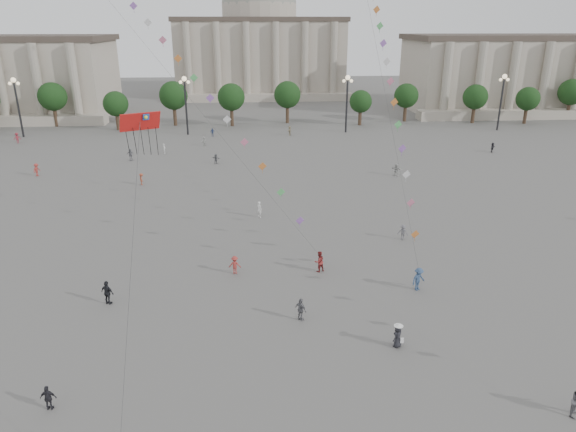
{
  "coord_description": "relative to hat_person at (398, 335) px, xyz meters",
  "views": [
    {
      "loc": [
        -3.02,
        -26.79,
        19.71
      ],
      "look_at": [
        -0.25,
        12.0,
        5.03
      ],
      "focal_mm": 32.0,
      "sensor_mm": 36.0,
      "label": 1
    }
  ],
  "objects": [
    {
      "name": "lamp_post_far_west",
      "position": [
        -51.06,
        69.19,
        6.51
      ],
      "size": [
        2.0,
        0.9,
        10.65
      ],
      "color": "#262628",
      "rests_on": "ground"
    },
    {
      "name": "tourist_1",
      "position": [
        -20.07,
        6.85,
        0.1
      ],
      "size": [
        1.19,
        0.92,
        1.88
      ],
      "primitive_type": "imported",
      "rotation": [
        0.0,
        0.0,
        2.66
      ],
      "color": "black",
      "rests_on": "ground"
    },
    {
      "name": "person_crowd_2",
      "position": [
        -38.57,
        42.52,
        0.03
      ],
      "size": [
        1.03,
        1.29,
        1.75
      ],
      "primitive_type": "imported",
      "rotation": [
        0.0,
        0.0,
        1.18
      ],
      "color": "#A0312B",
      "rests_on": "ground"
    },
    {
      "name": "person_crowd_4",
      "position": [
        -17.26,
        59.69,
        -0.08
      ],
      "size": [
        1.05,
        1.47,
        1.53
      ],
      "primitive_type": "imported",
      "rotation": [
        0.0,
        0.0,
        4.24
      ],
      "color": "beige",
      "rests_on": "ground"
    },
    {
      "name": "person_crowd_7",
      "position": [
        10.58,
        39.18,
        0.02
      ],
      "size": [
        1.54,
        1.45,
        1.73
      ],
      "primitive_type": "imported",
      "rotation": [
        0.0,
        0.0,
        2.41
      ],
      "color": "#AEAEAA",
      "rests_on": "ground"
    },
    {
      "name": "tourist_3",
      "position": [
        -5.94,
        3.61,
        0.01
      ],
      "size": [
        0.97,
        1.02,
        1.7
      ],
      "primitive_type": "imported",
      "rotation": [
        0.0,
        0.0,
        2.29
      ],
      "color": "slate",
      "rests_on": "ground"
    },
    {
      "name": "person_crowd_6",
      "position": [
        5.25,
        17.24,
        -0.07
      ],
      "size": [
        1.15,
        0.95,
        1.55
      ],
      "primitive_type": "imported",
      "rotation": [
        0.0,
        0.0,
        5.84
      ],
      "color": "#5D5C61",
      "rests_on": "ground"
    },
    {
      "name": "person_crowd_20",
      "position": [
        -2.0,
        67.19,
        0.02
      ],
      "size": [
        1.02,
        1.68,
        1.72
      ],
      "primitive_type": "imported",
      "rotation": [
        0.0,
        0.0,
        4.37
      ],
      "color": "tan",
      "rests_on": "ground"
    },
    {
      "name": "person_crowd_13",
      "position": [
        -8.46,
        24.39,
        0.05
      ],
      "size": [
        0.73,
        0.77,
        1.78
      ],
      "primitive_type": "imported",
      "rotation": [
        0.0,
        0.0,
        2.23
      ],
      "color": "silver",
      "rests_on": "ground"
    },
    {
      "name": "person_crowd_17",
      "position": [
        -23.46,
        37.31,
        -0.08
      ],
      "size": [
        0.9,
        1.13,
        1.53
      ],
      "primitive_type": "imported",
      "rotation": [
        0.0,
        0.0,
        1.96
      ],
      "color": "#984129",
      "rests_on": "ground"
    },
    {
      "name": "lamp_post_mid_east",
      "position": [
        8.94,
        69.19,
        6.51
      ],
      "size": [
        2.0,
        0.9,
        10.65
      ],
      "color": "#262628",
      "rests_on": "ground"
    },
    {
      "name": "hall_central",
      "position": [
        -6.06,
        128.41,
        13.39
      ],
      "size": [
        48.3,
        34.3,
        35.5
      ],
      "color": "#ABA290",
      "rests_on": "ground"
    },
    {
      "name": "tourist_4",
      "position": [
        -20.39,
        -4.33,
        -0.09
      ],
      "size": [
        0.89,
        0.39,
        1.5
      ],
      "primitive_type": "imported",
      "rotation": [
        0.0,
        0.0,
        3.11
      ],
      "color": "black",
      "rests_on": "ground"
    },
    {
      "name": "tree_row",
      "position": [
        -6.06,
        77.19,
        4.55
      ],
      "size": [
        137.12,
        5.12,
        8.0
      ],
      "color": "#362A1B",
      "rests_on": "ground"
    },
    {
      "name": "person_crowd_10",
      "position": [
        -23.15,
        54.4,
        -0.06
      ],
      "size": [
        0.39,
        0.58,
        1.57
      ],
      "primitive_type": "imported",
      "rotation": [
        0.0,
        0.0,
        1.55
      ],
      "color": "silver",
      "rests_on": "ground"
    },
    {
      "name": "person_crowd_18",
      "position": [
        -49.86,
        63.79,
        0.08
      ],
      "size": [
        1.37,
        1.12,
        1.84
      ],
      "primitive_type": "imported",
      "rotation": [
        0.0,
        0.0,
        3.57
      ],
      "color": "maroon",
      "rests_on": "ground"
    },
    {
      "name": "person_crowd_16",
      "position": [
        -27.56,
        50.08,
        0.09
      ],
      "size": [
        1.12,
        0.52,
        1.87
      ],
      "primitive_type": "imported",
      "rotation": [
        0.0,
        0.0,
        6.23
      ],
      "color": "slate",
      "rests_on": "ground"
    },
    {
      "name": "person_crowd_12",
      "position": [
        -14.5,
        47.41,
        -0.1
      ],
      "size": [
        1.41,
        1.08,
        1.49
      ],
      "primitive_type": "imported",
      "rotation": [
        0.0,
        0.0,
        2.61
      ],
      "color": "slate",
      "rests_on": "ground"
    },
    {
      "name": "kite_flyer_1",
      "position": [
        3.65,
        7.31,
        0.1
      ],
      "size": [
        1.41,
        1.21,
        1.9
      ],
      "primitive_type": "imported",
      "rotation": [
        0.0,
        0.0,
        0.5
      ],
      "color": "navy",
      "rests_on": "ground"
    },
    {
      "name": "person_crowd_9",
      "position": [
        29.8,
        51.43,
        -0.06
      ],
      "size": [
        1.24,
        1.45,
        1.57
      ],
      "primitive_type": "imported",
      "rotation": [
        0.0,
        0.0,
        0.93
      ],
      "color": "black",
      "rests_on": "ground"
    },
    {
      "name": "lamp_post_mid_west",
      "position": [
        -21.06,
        69.19,
        6.51
      ],
      "size": [
        2.0,
        0.9,
        10.65
      ],
      "color": "#262628",
      "rests_on": "ground"
    },
    {
      "name": "dragon_kite",
      "position": [
        -15.14,
        0.79,
        13.02
      ],
      "size": [
        2.19,
        6.4,
        17.26
      ],
      "color": "red",
      "rests_on": "ground"
    },
    {
      "name": "kite_flyer_0",
      "position": [
        -3.68,
        11.06,
        0.07
      ],
      "size": [
        1.1,
        1.0,
        1.83
      ],
      "primitive_type": "imported",
      "rotation": [
        0.0,
        0.0,
        3.57
      ],
      "color": "maroon",
      "rests_on": "ground"
    },
    {
      "name": "person_crowd_21",
      "position": [
        -10.76,
        11.18,
        -0.05
      ],
      "size": [
        1.08,
        0.7,
        1.58
      ],
      "primitive_type": "imported",
      "rotation": [
        0.0,
        0.0,
        3.03
      ],
      "color": "#9E2F2B",
      "rests_on": "ground"
    },
    {
      "name": "hat_person",
      "position": [
        0.0,
        0.0,
        0.0
      ],
      "size": [
        0.91,
        0.89,
        1.69
      ],
      "color": "black",
      "rests_on": "ground"
    },
    {
      "name": "lamp_post_far_east",
      "position": [
        38.94,
        69.19,
        6.51
      ],
      "size": [
        2.0,
        0.9,
        10.65
      ],
      "color": "#262628",
      "rests_on": "ground"
    },
    {
      "name": "ground",
      "position": [
        -6.06,
        -0.81,
        -0.84
      ],
      "size": [
        360.0,
        360.0,
        0.0
      ],
      "primitive_type": "plane",
      "color": "#555350",
      "rests_on": "ground"
    },
    {
      "name": "person_crowd_0",
      "position": [
        -16.32,
        67.19,
        -0.08
      ],
      "size": [
        0.98,
        0.69,
        1.54
      ],
      "primitive_type": "imported",
      "rotation": [
        0.0,
        0.0,
        0.39
      ],
      "color": "#354778",
      "rests_on": "ground"
    }
  ]
}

